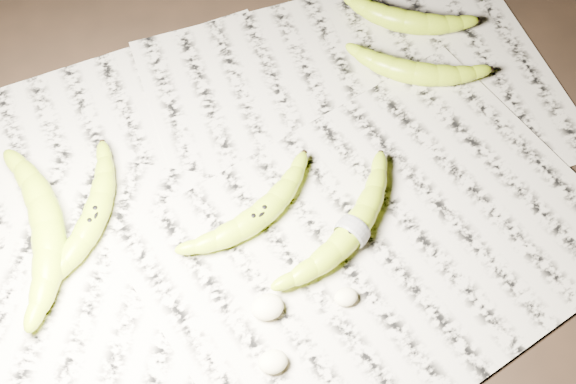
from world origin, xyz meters
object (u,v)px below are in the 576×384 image
object	(u,v)px
banana_left_b	(47,228)
banana_taped	(352,230)
banana_left_a	(92,218)
banana_center	(258,215)
banana_upper_b	(405,19)
banana_upper_a	(415,71)

from	to	relation	value
banana_left_b	banana_taped	size ratio (longest dim) A/B	1.05
banana_left_a	banana_left_b	xyz separation A→B (m)	(-0.05, 0.00, 0.00)
banana_left_a	banana_center	size ratio (longest dim) A/B	1.06
banana_left_b	banana_upper_b	size ratio (longest dim) A/B	1.29
banana_left_a	banana_center	world-z (taller)	same
banana_left_a	banana_center	distance (m)	0.20
banana_upper_b	banana_left_a	bearing A→B (deg)	-126.01
banana_upper_a	banana_center	bearing A→B (deg)	-120.08
banana_left_a	banana_taped	bearing A→B (deg)	-78.10
banana_center	banana_taped	distance (m)	0.12
banana_center	banana_upper_b	distance (m)	0.38
banana_left_a	banana_upper_a	xyz separation A→B (m)	(0.47, 0.09, -0.00)
banana_center	banana_taped	world-z (taller)	banana_taped
banana_center	banana_left_a	bearing A→B (deg)	139.28
banana_left_b	banana_upper_b	xyz separation A→B (m)	(0.54, 0.18, -0.00)
banana_left_b	banana_taped	distance (m)	0.37
banana_center	banana_upper_b	world-z (taller)	banana_upper_b
banana_upper_b	banana_upper_a	bearing A→B (deg)	-71.58
banana_left_a	banana_upper_a	size ratio (longest dim) A/B	1.11
banana_left_b	banana_center	xyz separation A→B (m)	(0.25, -0.06, -0.00)
banana_left_b	banana_taped	world-z (taller)	banana_left_b
banana_center	banana_upper_a	size ratio (longest dim) A/B	1.05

